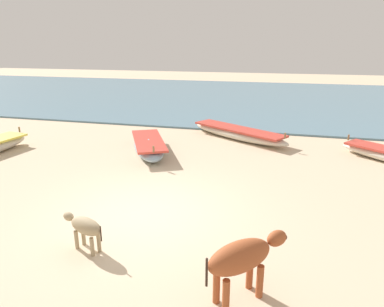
% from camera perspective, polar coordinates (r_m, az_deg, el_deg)
% --- Properties ---
extents(ground, '(80.00, 80.00, 0.00)m').
position_cam_1_polar(ground, '(7.89, -7.77, -9.86)').
color(ground, beige).
extents(sea_water, '(60.00, 20.00, 0.08)m').
position_cam_1_polar(sea_water, '(24.83, 8.12, 9.23)').
color(sea_water, slate).
rests_on(sea_water, ground).
extents(fishing_boat_1, '(2.37, 3.36, 0.68)m').
position_cam_1_polar(fishing_boat_1, '(12.04, -7.18, 1.32)').
color(fishing_boat_1, '#8CA5B7').
rests_on(fishing_boat_1, ground).
extents(fishing_boat_6, '(4.35, 3.15, 0.64)m').
position_cam_1_polar(fishing_boat_6, '(13.82, 7.65, 3.36)').
color(fishing_boat_6, beige).
rests_on(fishing_boat_6, ground).
extents(cow_adult_rust, '(1.22, 1.23, 0.96)m').
position_cam_1_polar(cow_adult_rust, '(5.22, 8.37, -16.74)').
color(cow_adult_rust, '#9E4C28').
rests_on(cow_adult_rust, ground).
extents(calf_near_dun, '(0.98, 0.51, 0.65)m').
position_cam_1_polar(calf_near_dun, '(6.66, -17.32, -11.50)').
color(calf_near_dun, tan).
rests_on(calf_near_dun, ground).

